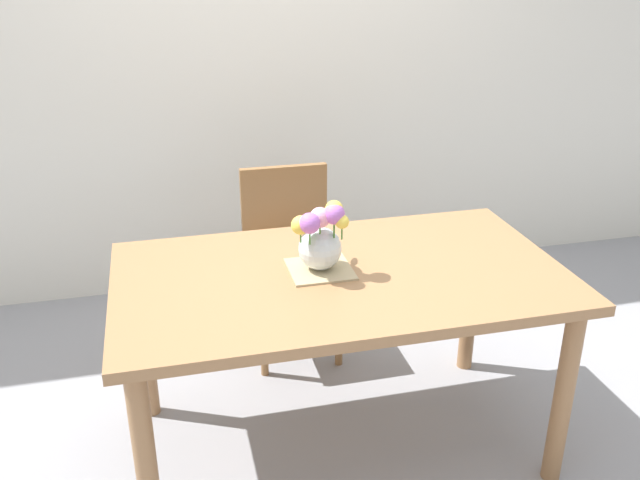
# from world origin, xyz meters

# --- Properties ---
(ground_plane) EXTENTS (12.00, 12.00, 0.00)m
(ground_plane) POSITION_xyz_m (0.00, 0.00, 0.00)
(ground_plane) COLOR #939399
(back_wall) EXTENTS (7.00, 0.10, 2.80)m
(back_wall) POSITION_xyz_m (0.00, 1.60, 1.40)
(back_wall) COLOR silver
(back_wall) RESTS_ON ground_plane
(dining_table) EXTENTS (1.63, 0.93, 0.77)m
(dining_table) POSITION_xyz_m (0.00, 0.00, 0.68)
(dining_table) COLOR #9E7047
(dining_table) RESTS_ON ground_plane
(chair_far) EXTENTS (0.42, 0.42, 0.90)m
(chair_far) POSITION_xyz_m (-0.03, 0.80, 0.52)
(chair_far) COLOR olive
(chair_far) RESTS_ON ground_plane
(placemat) EXTENTS (0.23, 0.23, 0.01)m
(placemat) POSITION_xyz_m (-0.07, 0.03, 0.78)
(placemat) COLOR tan
(placemat) RESTS_ON dining_table
(flower_vase) EXTENTS (0.20, 0.24, 0.27)m
(flower_vase) POSITION_xyz_m (-0.07, 0.02, 0.91)
(flower_vase) COLOR silver
(flower_vase) RESTS_ON placemat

